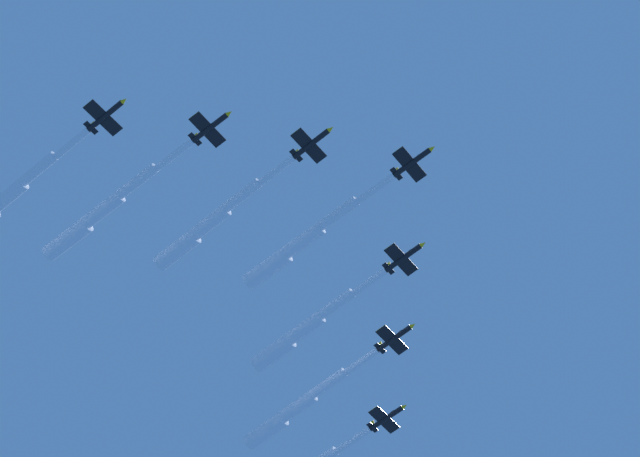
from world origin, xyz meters
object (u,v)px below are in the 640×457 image
(jet_lead, at_px, (303,241))
(jet_port_inner, at_px, (306,328))
(jet_port_mid, at_px, (298,407))
(jet_starboard_mid, at_px, (103,211))
(jet_starboard_inner, at_px, (210,223))
(jet_starboard_outer, at_px, (8,197))

(jet_lead, distance_m, jet_port_inner, 19.40)
(jet_port_mid, xyz_separation_m, jet_starboard_mid, (-60.81, -1.26, 0.30))
(jet_starboard_inner, bearing_deg, jet_lead, -38.42)
(jet_starboard_mid, distance_m, jet_starboard_outer, 18.82)
(jet_lead, bearing_deg, jet_port_mid, 43.49)
(jet_lead, distance_m, jet_starboard_mid, 41.23)
(jet_port_mid, bearing_deg, jet_port_inner, -133.49)
(jet_port_inner, relative_size, jet_port_mid, 0.97)
(jet_lead, relative_size, jet_port_mid, 1.03)
(jet_lead, height_order, jet_starboard_mid, jet_starboard_mid)
(jet_port_mid, bearing_deg, jet_starboard_mid, -178.81)
(jet_starboard_inner, relative_size, jet_starboard_outer, 1.00)
(jet_lead, xyz_separation_m, jet_port_mid, (29.31, 27.81, 1.44))
(jet_starboard_inner, distance_m, jet_port_mid, 47.13)
(jet_lead, bearing_deg, jet_starboard_mid, 139.88)
(jet_lead, height_order, jet_starboard_inner, jet_starboard_inner)
(jet_lead, relative_size, jet_starboard_outer, 1.03)
(jet_starboard_inner, distance_m, jet_starboard_outer, 40.63)
(jet_starboard_inner, bearing_deg, jet_starboard_outer, 141.01)
(jet_lead, xyz_separation_m, jet_starboard_outer, (-46.60, 37.48, -0.85))
(jet_port_inner, xyz_separation_m, jet_port_mid, (14.53, 15.31, 2.81))
(jet_lead, bearing_deg, jet_starboard_outer, 141.19)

